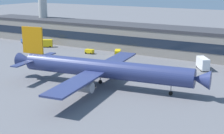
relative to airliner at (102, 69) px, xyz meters
name	(u,v)px	position (x,y,z in m)	size (l,w,h in m)	color
ground_plane	(72,83)	(-9.64, -1.66, -5.27)	(600.00, 600.00, 0.00)	slate
terminal_building	(147,39)	(-9.64, 51.36, 0.42)	(181.11, 15.81, 11.34)	gray
airliner	(102,69)	(0.00, 0.00, 0.00)	(59.04, 50.90, 16.14)	navy
crew_van	(118,53)	(-15.94, 37.25, -3.81)	(4.25, 5.64, 2.55)	yellow
catering_truck	(203,63)	(19.73, 33.92, -2.98)	(6.15, 7.44, 4.15)	white
stair_truck	(46,43)	(-54.45, 37.07, -3.29)	(6.34, 5.27, 3.55)	yellow
baggage_tug	(90,51)	(-28.54, 35.40, -4.19)	(3.74, 2.33, 1.85)	yellow
follow_me_car	(24,41)	(-71.17, 39.65, -4.18)	(4.69, 4.08, 1.85)	#2651A5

